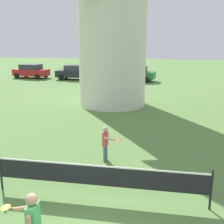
# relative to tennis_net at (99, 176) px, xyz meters

# --- Properties ---
(tennis_net) EXTENTS (5.83, 0.06, 1.10)m
(tennis_net) POSITION_rel_tennis_net_xyz_m (0.00, 0.00, 0.00)
(tennis_net) COLOR black
(tennis_net) RESTS_ON ground_plane
(player_far) EXTENTS (0.73, 0.55, 1.28)m
(player_far) POSITION_rel_tennis_net_xyz_m (-0.30, 2.46, 0.04)
(player_far) COLOR slate
(player_far) RESTS_ON ground_plane
(parked_car_red) EXTENTS (4.15, 2.35, 1.56)m
(parked_car_red) POSITION_rel_tennis_net_xyz_m (-13.03, 23.01, 0.12)
(parked_car_red) COLOR red
(parked_car_red) RESTS_ON ground_plane
(parked_car_black) EXTENTS (4.47, 1.90, 1.56)m
(parked_car_black) POSITION_rel_tennis_net_xyz_m (-7.53, 22.71, 0.12)
(parked_car_black) COLOR #1E232D
(parked_car_black) RESTS_ON ground_plane
(parked_car_green) EXTENTS (4.41, 2.40, 1.56)m
(parked_car_green) POSITION_rel_tennis_net_xyz_m (-1.23, 22.69, 0.12)
(parked_car_green) COLOR #1E6638
(parked_car_green) RESTS_ON ground_plane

